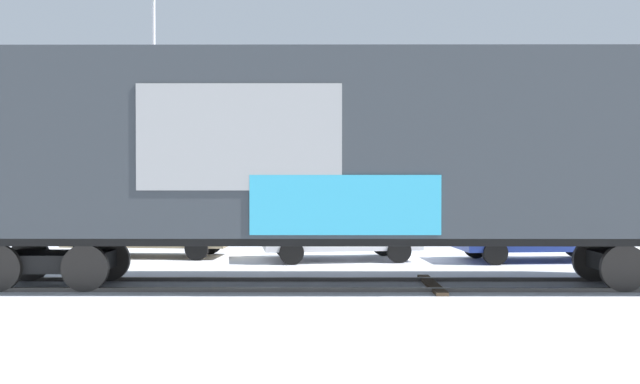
{
  "coord_description": "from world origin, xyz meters",
  "views": [
    {
      "loc": [
        -0.45,
        -13.82,
        2.11
      ],
      "look_at": [
        -0.99,
        1.59,
        1.91
      ],
      "focal_mm": 37.98,
      "sensor_mm": 36.0,
      "label": 1
    }
  ],
  "objects_px": {
    "freight_car": "(352,150)",
    "flagpole": "(154,82)",
    "parked_car_blue": "(537,231)",
    "parked_car_white": "(339,229)",
    "parked_car_tan": "(149,227)"
  },
  "relations": [
    {
      "from": "freight_car",
      "to": "parked_car_white",
      "type": "relative_size",
      "value": 3.85
    },
    {
      "from": "parked_car_white",
      "to": "parked_car_blue",
      "type": "relative_size",
      "value": 1.0
    },
    {
      "from": "parked_car_tan",
      "to": "parked_car_blue",
      "type": "xyz_separation_m",
      "value": [
        10.84,
        -0.7,
        -0.02
      ]
    },
    {
      "from": "freight_car",
      "to": "parked_car_white",
      "type": "height_order",
      "value": "freight_car"
    },
    {
      "from": "freight_car",
      "to": "parked_car_blue",
      "type": "distance_m",
      "value": 7.19
    },
    {
      "from": "parked_car_white",
      "to": "parked_car_blue",
      "type": "bearing_deg",
      "value": -0.55
    },
    {
      "from": "flagpole",
      "to": "parked_car_white",
      "type": "height_order",
      "value": "flagpole"
    },
    {
      "from": "freight_car",
      "to": "parked_car_tan",
      "type": "xyz_separation_m",
      "value": [
        -5.78,
        5.39,
        -1.95
      ]
    },
    {
      "from": "parked_car_tan",
      "to": "freight_car",
      "type": "bearing_deg",
      "value": -43.03
    },
    {
      "from": "flagpole",
      "to": "parked_car_white",
      "type": "bearing_deg",
      "value": -35.56
    },
    {
      "from": "parked_car_blue",
      "to": "freight_car",
      "type": "bearing_deg",
      "value": -137.18
    },
    {
      "from": "freight_car",
      "to": "parked_car_blue",
      "type": "bearing_deg",
      "value": 42.82
    },
    {
      "from": "freight_car",
      "to": "flagpole",
      "type": "distance_m",
      "value": 11.85
    },
    {
      "from": "flagpole",
      "to": "parked_car_tan",
      "type": "height_order",
      "value": "flagpole"
    },
    {
      "from": "parked_car_tan",
      "to": "parked_car_white",
      "type": "xyz_separation_m",
      "value": [
        5.48,
        -0.64,
        0.01
      ]
    }
  ]
}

